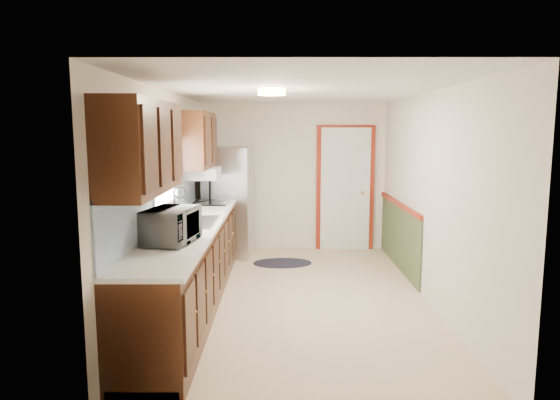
{
  "coord_description": "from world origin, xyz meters",
  "views": [
    {
      "loc": [
        -0.2,
        -5.64,
        1.96
      ],
      "look_at": [
        -0.21,
        0.12,
        1.15
      ],
      "focal_mm": 32.0,
      "sensor_mm": 36.0,
      "label": 1
    }
  ],
  "objects": [
    {
      "name": "ceiling_fixture",
      "position": [
        -0.3,
        -0.2,
        2.36
      ],
      "size": [
        0.3,
        0.3,
        0.06
      ],
      "primitive_type": "cylinder",
      "color": "#FFD88C",
      "rests_on": "room_shell"
    },
    {
      "name": "refrigerator",
      "position": [
        -1.02,
        2.05,
        0.85
      ],
      "size": [
        0.77,
        0.74,
        1.7
      ],
      "rotation": [
        0.0,
        0.0,
        -0.09
      ],
      "color": "#B7B7BC",
      "rests_on": "ground"
    },
    {
      "name": "room_shell",
      "position": [
        0.0,
        0.0,
        1.2
      ],
      "size": [
        3.2,
        5.2,
        2.52
      ],
      "color": "#CDB590",
      "rests_on": "ground"
    },
    {
      "name": "cooktop",
      "position": [
        -1.19,
        1.3,
        0.95
      ],
      "size": [
        0.49,
        0.59,
        0.02
      ],
      "primitive_type": "cube",
      "color": "black",
      "rests_on": "kitchen_run"
    },
    {
      "name": "back_wall_trim",
      "position": [
        0.99,
        2.21,
        0.89
      ],
      "size": [
        1.12,
        2.3,
        2.08
      ],
      "color": "maroon",
      "rests_on": "ground"
    },
    {
      "name": "kitchen_run",
      "position": [
        -1.24,
        -0.29,
        0.81
      ],
      "size": [
        0.63,
        4.0,
        2.2
      ],
      "color": "#32170B",
      "rests_on": "ground"
    },
    {
      "name": "microwave",
      "position": [
        -1.2,
        -1.19,
        1.13
      ],
      "size": [
        0.41,
        0.62,
        0.39
      ],
      "primitive_type": "imported",
      "rotation": [
        0.0,
        0.0,
        1.39
      ],
      "color": "white",
      "rests_on": "kitchen_run"
    },
    {
      "name": "rug",
      "position": [
        -0.18,
        1.55,
        0.01
      ],
      "size": [
        0.89,
        0.61,
        0.01
      ],
      "primitive_type": "ellipsoid",
      "rotation": [
        0.0,
        0.0,
        0.06
      ],
      "color": "black",
      "rests_on": "ground"
    }
  ]
}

